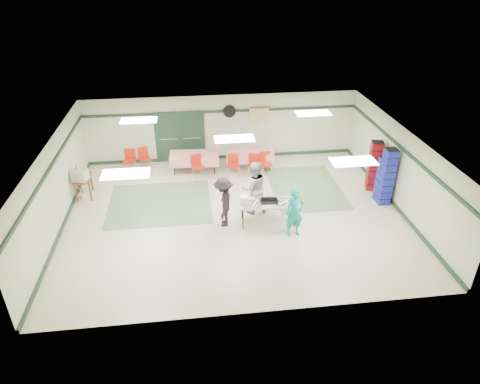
{
  "coord_description": "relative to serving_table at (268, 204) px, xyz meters",
  "views": [
    {
      "loc": [
        -1.31,
        -11.97,
        7.56
      ],
      "look_at": [
        0.14,
        -0.3,
        0.99
      ],
      "focal_mm": 32.0,
      "sensor_mm": 36.0,
      "label": 1
    }
  ],
  "objects": [
    {
      "name": "baseboard_back",
      "position": [
        -0.99,
        5.14,
        -0.66
      ],
      "size": [
        11.0,
        0.06,
        0.12
      ],
      "primitive_type": "cube",
      "color": "#1B3324",
      "rests_on": "floor"
    },
    {
      "name": "volunteer_grey",
      "position": [
        -0.34,
        0.73,
        0.19
      ],
      "size": [
        0.97,
        0.8,
        1.82
      ],
      "primitive_type": "imported",
      "rotation": [
        0.0,
        0.0,
        3.27
      ],
      "color": "#95969B",
      "rests_on": "floor"
    },
    {
      "name": "baseboard_right",
      "position": [
        4.48,
        0.67,
        -0.66
      ],
      "size": [
        0.06,
        9.0,
        0.12
      ],
      "primitive_type": "cube",
      "rotation": [
        0.0,
        0.0,
        1.57
      ],
      "color": "#1B3324",
      "rests_on": "floor"
    },
    {
      "name": "trim_right",
      "position": [
        4.48,
        0.67,
        1.33
      ],
      "size": [
        0.06,
        9.0,
        0.1
      ],
      "primitive_type": "cube",
      "rotation": [
        0.0,
        0.0,
        1.57
      ],
      "color": "#1B3324",
      "rests_on": "wall_back"
    },
    {
      "name": "ceiling",
      "position": [
        -0.99,
        0.67,
        1.98
      ],
      "size": [
        11.0,
        11.0,
        0.0
      ],
      "primitive_type": "plane",
      "rotation": [
        3.14,
        0.0,
        0.0
      ],
      "color": "silver",
      "rests_on": "wall_back"
    },
    {
      "name": "trim_left",
      "position": [
        -6.46,
        0.67,
        1.33
      ],
      "size": [
        0.06,
        9.0,
        0.1
      ],
      "primitive_type": "cube",
      "rotation": [
        0.0,
        0.0,
        1.57
      ],
      "color": "#1B3324",
      "rests_on": "wall_back"
    },
    {
      "name": "printer_table",
      "position": [
        -6.14,
        2.5,
        -0.07
      ],
      "size": [
        0.69,
        0.97,
        0.74
      ],
      "rotation": [
        0.0,
        0.0,
        0.11
      ],
      "color": "brown",
      "rests_on": "floor"
    },
    {
      "name": "wall_left",
      "position": [
        -6.49,
        0.67,
        0.63
      ],
      "size": [
        0.0,
        9.0,
        9.0
      ],
      "primitive_type": "plane",
      "rotation": [
        1.57,
        0.0,
        1.57
      ],
      "color": "beige",
      "rests_on": "floor"
    },
    {
      "name": "dining_table_b",
      "position": [
        -2.2,
        4.04,
        -0.15
      ],
      "size": [
        1.92,
        0.95,
        0.77
      ],
      "rotation": [
        0.0,
        0.0,
        -0.06
      ],
      "color": "red",
      "rests_on": "floor"
    },
    {
      "name": "office_printer",
      "position": [
        -6.14,
        2.33,
        0.22
      ],
      "size": [
        0.56,
        0.52,
        0.38
      ],
      "primitive_type": "cube",
      "rotation": [
        0.0,
        0.0,
        -0.24
      ],
      "color": "#ABAAA6",
      "rests_on": "printer_table"
    },
    {
      "name": "serving_table",
      "position": [
        0.0,
        0.0,
        0.0
      ],
      "size": [
        1.92,
        0.89,
        0.76
      ],
      "rotation": [
        0.0,
        0.0,
        -0.07
      ],
      "color": "#BBBBB6",
      "rests_on": "floor"
    },
    {
      "name": "floor",
      "position": [
        -0.99,
        0.67,
        -0.72
      ],
      "size": [
        11.0,
        11.0,
        0.0
      ],
      "primitive_type": "plane",
      "color": "beige",
      "rests_on": "ground"
    },
    {
      "name": "baking_pan",
      "position": [
        0.03,
        0.03,
        0.08
      ],
      "size": [
        0.55,
        0.37,
        0.08
      ],
      "primitive_type": "cube",
      "rotation": [
        0.0,
        0.0,
        -0.07
      ],
      "color": "black",
      "rests_on": "serving_table"
    },
    {
      "name": "foam_box_stack",
      "position": [
        -0.77,
        0.05,
        0.17
      ],
      "size": [
        0.24,
        0.22,
        0.26
      ],
      "primitive_type": "cube",
      "rotation": [
        0.0,
        0.0,
        -0.07
      ],
      "color": "white",
      "rests_on": "serving_table"
    },
    {
      "name": "double_door_right",
      "position": [
        -2.24,
        5.11,
        0.33
      ],
      "size": [
        0.9,
        0.06,
        2.1
      ],
      "primitive_type": "cube",
      "color": "gray",
      "rests_on": "floor"
    },
    {
      "name": "double_door_left",
      "position": [
        -3.19,
        5.11,
        0.33
      ],
      "size": [
        0.9,
        0.06,
        2.1
      ],
      "primitive_type": "cube",
      "color": "gray",
      "rests_on": "floor"
    },
    {
      "name": "wall_back",
      "position": [
        -0.99,
        5.17,
        0.63
      ],
      "size": [
        11.0,
        0.0,
        11.0
      ],
      "primitive_type": "plane",
      "rotation": [
        1.57,
        0.0,
        0.0
      ],
      "color": "beige",
      "rests_on": "floor"
    },
    {
      "name": "sheet_tray_mid",
      "position": [
        -0.1,
        0.15,
        0.06
      ],
      "size": [
        0.6,
        0.47,
        0.02
      ],
      "primitive_type": "cube",
      "rotation": [
        0.0,
        0.0,
        -0.07
      ],
      "color": "silver",
      "rests_on": "serving_table"
    },
    {
      "name": "wall_fan",
      "position": [
        -0.69,
        5.11,
        1.33
      ],
      "size": [
        0.5,
        0.1,
        0.5
      ],
      "primitive_type": "cylinder",
      "rotation": [
        1.57,
        0.0,
        0.0
      ],
      "color": "black",
      "rests_on": "wall_back"
    },
    {
      "name": "crate_stack_red",
      "position": [
        4.16,
        1.79,
        0.21
      ],
      "size": [
        0.49,
        0.49,
        1.85
      ],
      "primitive_type": "cube",
      "rotation": [
        0.0,
        0.0,
        -0.23
      ],
      "color": "maroon",
      "rests_on": "floor"
    },
    {
      "name": "chair_loose_a",
      "position": [
        -4.17,
        4.52,
        -0.17
      ],
      "size": [
        0.55,
        0.55,
        0.9
      ],
      "rotation": [
        0.0,
        0.0,
        0.41
      ],
      "color": "red",
      "rests_on": "floor"
    },
    {
      "name": "sheet_tray_left",
      "position": [
        -0.53,
        -0.07,
        0.06
      ],
      "size": [
        0.63,
        0.5,
        0.02
      ],
      "primitive_type": "cube",
      "rotation": [
        0.0,
        0.0,
        -0.07
      ],
      "color": "silver",
      "rests_on": "serving_table"
    },
    {
      "name": "wall_right",
      "position": [
        4.51,
        0.67,
        0.63
      ],
      "size": [
        0.0,
        9.0,
        9.0
      ],
      "primitive_type": "plane",
      "rotation": [
        1.57,
        0.0,
        -1.57
      ],
      "color": "beige",
      "rests_on": "floor"
    },
    {
      "name": "volunteer_teal",
      "position": [
        0.67,
        -0.73,
        0.07
      ],
      "size": [
        0.61,
        0.44,
        1.58
      ],
      "primitive_type": "imported",
      "rotation": [
        0.0,
        0.0,
        0.11
      ],
      "color": "teal",
      "rests_on": "floor"
    },
    {
      "name": "door_frame",
      "position": [
        -2.72,
        5.09,
        0.33
      ],
      "size": [
        2.0,
        0.03,
        2.15
      ],
      "primitive_type": "cube",
      "color": "#1B3324",
      "rests_on": "floor"
    },
    {
      "name": "chair_a",
      "position": [
        0.06,
        3.47,
        -0.19
      ],
      "size": [
        0.48,
        0.48,
        0.85
      ],
      "rotation": [
        0.0,
        0.0,
        -0.24
      ],
      "color": "red",
      "rests_on": "floor"
    },
    {
      "name": "volunteer_dark",
      "position": [
        -1.4,
        0.1,
        0.11
      ],
      "size": [
        0.71,
        1.12,
        1.65
      ],
      "primitive_type": "imported",
      "rotation": [
        0.0,
        0.0,
        -1.67
      ],
      "color": "black",
      "rests_on": "floor"
    },
    {
      "name": "broom",
      "position": [
        -6.22,
        2.45,
        -0.03
      ],
      "size": [
        0.07,
        0.22,
        1.32
      ],
      "primitive_type": "cylinder",
      "rotation": [
        0.14,
        0.0,
        0.19
      ],
      "color": "brown",
      "rests_on": "floor"
    },
    {
      "name": "chair_b",
      "position": [
        -0.71,
        3.48,
        -0.18
      ],
      "size": [
        0.44,
        0.44,
        0.88
      ],
      "rotation": [
        0.0,
        0.0,
        0.07
      ],
      "color": "red",
      "rests_on": "floor"
    },
    {
      "name": "wall_front",
      "position": [
        -0.99,
        -3.83,
        0.63
      ],
      "size": [
        11.0,
        0.0,
        11.0
      ],
      "primitive_type": "plane",
      "rotation": [
        -1.57,
        0.0,
        0.0
      ],
      "color": "beige",
      "rests_on": "floor"
    },
    {
      "name": "sheet_tray_right",
      "position": [
        0.52,
        -0.06,
        0.06
      ],
      "size": [
        0.67,
        0.53,
        0.02
      ],
      "primitive_type": "cube",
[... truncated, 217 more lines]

